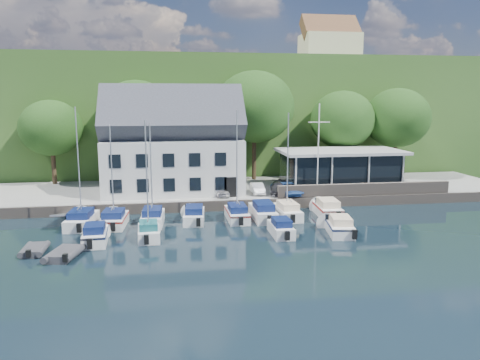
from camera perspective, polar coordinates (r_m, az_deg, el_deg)
The scene contains 35 objects.
ground at distance 34.89m, azimuth 4.15°, elevation -7.89°, with size 180.00×180.00×0.00m, color black.
quay at distance 51.42m, azimuth -0.20°, elevation -1.43°, with size 60.00×13.00×1.00m, color gray.
quay_face at distance 45.15m, azimuth 1.03°, elevation -3.05°, with size 60.00×0.30×1.00m, color #685D53.
hillside at distance 94.67m, azimuth -4.29°, elevation 8.36°, with size 160.00×75.00×16.00m, color #2E4D1D.
field_patch at distance 103.65m, azimuth -0.18°, elevation 13.04°, with size 50.00×30.00×0.30m, color brown.
farmhouse at distance 89.85m, azimuth 10.85°, elevation 15.85°, with size 10.40×7.00×8.20m, color beige, non-canonical shape.
harbor_building at distance 49.13m, azimuth -8.15°, elevation 3.66°, with size 14.40×8.20×8.70m, color silver, non-canonical shape.
club_pavilion at distance 52.33m, azimuth 12.04°, elevation 1.39°, with size 13.20×7.20×4.10m, color black, non-canonical shape.
seawall at distance 48.76m, azimuth 14.99°, elevation -1.09°, with size 18.00×0.50×1.20m, color #685D53.
gangway at distance 43.63m, azimuth -20.45°, elevation -4.84°, with size 1.20×6.00×1.40m, color #B8B8BD, non-canonical shape.
car_silver at distance 46.81m, azimuth -2.29°, elevation -1.27°, with size 1.29×3.19×1.09m, color silver.
car_white at distance 47.89m, azimuth 2.13°, elevation -1.02°, with size 1.15×3.30×1.09m, color silver.
car_dgrey at distance 47.84m, azimuth 4.70°, elevation -1.00°, with size 1.65×4.06×1.18m, color #29292D.
car_blue at distance 47.61m, azimuth 5.82°, elevation -0.98°, with size 1.53×3.87×1.32m, color #315897.
flagpole at distance 47.21m, azimuth 9.52°, elevation 3.64°, with size 2.19×0.20×9.14m, color silver, non-canonical shape.
tree_0 at distance 56.78m, azimuth -21.93°, elevation 4.28°, with size 6.94×6.94×9.48m, color #183710, non-canonical shape.
tree_1 at distance 55.03m, azimuth -12.42°, elevation 5.76°, with size 8.55×8.55×11.69m, color #183710, non-canonical shape.
tree_2 at distance 55.38m, azimuth -5.17°, elevation 5.39°, with size 7.72×7.72×10.55m, color #183710, non-canonical shape.
tree_3 at distance 55.71m, azimuth 1.75°, elevation 6.64°, with size 9.41×9.41×12.86m, color #183710, non-canonical shape.
tree_4 at distance 58.13m, azimuth 12.35°, elevation 5.42°, with size 7.72×7.72×10.55m, color #183710, non-canonical shape.
tree_5 at distance 60.45m, azimuth 18.51°, elevation 5.45°, with size 7.94×7.94×10.85m, color #183710, non-canonical shape.
boat_r1_0 at distance 40.78m, azimuth -19.04°, elevation 0.80°, with size 2.19×6.43×9.13m, color white, non-canonical shape.
boat_r1_1 at distance 40.14m, azimuth -15.35°, elevation 0.63°, with size 2.11×5.76×8.81m, color white, non-canonical shape.
boat_r1_2 at distance 40.09m, azimuth -10.78°, elevation 0.87°, with size 1.97×6.00×8.92m, color white, non-canonical shape.
boat_r1_3 at distance 41.14m, azimuth -5.62°, elevation -4.09°, with size 1.89×6.02×1.43m, color white, non-canonical shape.
boat_r1_4 at distance 40.71m, azimuth -0.38°, elevation 1.17°, with size 1.87×6.36×8.89m, color white, non-canonical shape.
boat_r1_5 at distance 41.94m, azimuth 2.80°, elevation -3.67°, with size 2.00×7.15×1.57m, color white, non-canonical shape.
boat_r1_6 at distance 41.74m, azimuth 5.83°, elevation 1.49°, with size 1.89×6.52×9.11m, color white, non-canonical shape.
boat_r1_7 at distance 43.83m, azimuth 10.56°, elevation -3.25°, with size 2.07×6.57×1.55m, color white, non-canonical shape.
boat_r2_0 at distance 36.62m, azimuth -17.24°, elevation -6.21°, with size 1.84×5.18×1.51m, color white, non-canonical shape.
boat_r2_1 at distance 35.78m, azimuth -11.27°, elevation -0.35°, with size 1.75×4.88×8.77m, color white, non-canonical shape.
boat_r2_3 at distance 37.14m, azimuth 5.00°, elevation -5.66°, with size 1.66×5.18×1.39m, color white, non-canonical shape.
boat_r2_4 at distance 38.25m, azimuth 12.02°, elevation -5.34°, with size 1.95×5.88×1.45m, color white, non-canonical shape.
dinghy_0 at distance 35.92m, azimuth -23.79°, elevation -7.66°, with size 1.68×2.81×0.65m, color #333338, non-canonical shape.
dinghy_1 at distance 34.14m, azimuth -20.60°, elevation -8.27°, with size 1.92×3.21×0.75m, color #333338, non-canonical shape.
Camera 1 is at (-7.54, -32.33, 10.72)m, focal length 35.00 mm.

